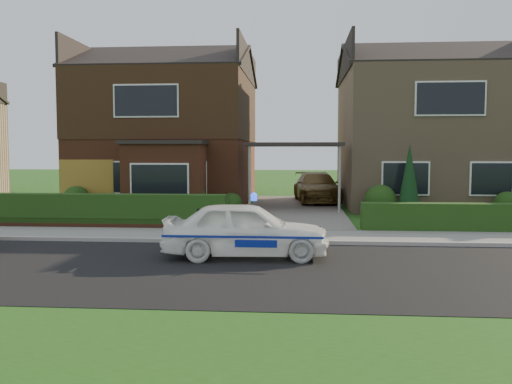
# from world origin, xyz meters

# --- Properties ---
(ground) EXTENTS (120.00, 120.00, 0.00)m
(ground) POSITION_xyz_m (0.00, 0.00, 0.00)
(ground) COLOR #1C4512
(ground) RESTS_ON ground
(road) EXTENTS (60.00, 6.00, 0.02)m
(road) POSITION_xyz_m (0.00, 0.00, 0.00)
(road) COLOR black
(road) RESTS_ON ground
(kerb) EXTENTS (60.00, 0.16, 0.12)m
(kerb) POSITION_xyz_m (0.00, 3.05, 0.06)
(kerb) COLOR #9E9993
(kerb) RESTS_ON ground
(sidewalk) EXTENTS (60.00, 2.00, 0.10)m
(sidewalk) POSITION_xyz_m (0.00, 4.10, 0.05)
(sidewalk) COLOR slate
(sidewalk) RESTS_ON ground
(grass_verge) EXTENTS (60.00, 4.00, 0.01)m
(grass_verge) POSITION_xyz_m (0.00, -5.00, 0.00)
(grass_verge) COLOR #1C4512
(grass_verge) RESTS_ON ground
(driveway) EXTENTS (3.80, 12.00, 0.12)m
(driveway) POSITION_xyz_m (0.00, 11.00, 0.06)
(driveway) COLOR #666059
(driveway) RESTS_ON ground
(house_left) EXTENTS (7.50, 9.53, 7.25)m
(house_left) POSITION_xyz_m (-5.78, 13.90, 3.81)
(house_left) COLOR brown
(house_left) RESTS_ON ground
(house_right) EXTENTS (7.50, 8.06, 7.25)m
(house_right) POSITION_xyz_m (5.80, 13.99, 3.66)
(house_right) COLOR #987B5D
(house_right) RESTS_ON ground
(carport_link) EXTENTS (3.80, 3.00, 2.77)m
(carport_link) POSITION_xyz_m (0.00, 10.95, 2.66)
(carport_link) COLOR black
(carport_link) RESTS_ON ground
(garage_door) EXTENTS (2.20, 0.10, 2.10)m
(garage_door) POSITION_xyz_m (-8.25, 9.96, 1.05)
(garage_door) COLOR brown
(garage_door) RESTS_ON ground
(dwarf_wall) EXTENTS (7.70, 0.25, 0.36)m
(dwarf_wall) POSITION_xyz_m (-5.80, 5.30, 0.18)
(dwarf_wall) COLOR brown
(dwarf_wall) RESTS_ON ground
(hedge_left) EXTENTS (7.50, 0.55, 0.90)m
(hedge_left) POSITION_xyz_m (-5.80, 5.45, 0.00)
(hedge_left) COLOR black
(hedge_left) RESTS_ON ground
(hedge_right) EXTENTS (7.50, 0.55, 0.80)m
(hedge_right) POSITION_xyz_m (5.80, 5.35, 0.00)
(hedge_right) COLOR black
(hedge_right) RESTS_ON ground
(shrub_left_far) EXTENTS (1.08, 1.08, 1.08)m
(shrub_left_far) POSITION_xyz_m (-8.50, 9.50, 0.54)
(shrub_left_far) COLOR black
(shrub_left_far) RESTS_ON ground
(shrub_left_mid) EXTENTS (1.32, 1.32, 1.32)m
(shrub_left_mid) POSITION_xyz_m (-4.00, 9.30, 0.66)
(shrub_left_mid) COLOR black
(shrub_left_mid) RESTS_ON ground
(shrub_left_near) EXTENTS (0.84, 0.84, 0.84)m
(shrub_left_near) POSITION_xyz_m (-2.40, 9.60, 0.42)
(shrub_left_near) COLOR black
(shrub_left_near) RESTS_ON ground
(shrub_right_near) EXTENTS (1.20, 1.20, 1.20)m
(shrub_right_near) POSITION_xyz_m (3.20, 9.40, 0.60)
(shrub_right_near) COLOR black
(shrub_right_near) RESTS_ON ground
(shrub_right_mid) EXTENTS (0.96, 0.96, 0.96)m
(shrub_right_mid) POSITION_xyz_m (7.80, 9.50, 0.48)
(shrub_right_mid) COLOR black
(shrub_right_mid) RESTS_ON ground
(conifer_a) EXTENTS (0.90, 0.90, 2.60)m
(conifer_a) POSITION_xyz_m (4.20, 9.20, 1.30)
(conifer_a) COLOR black
(conifer_a) RESTS_ON ground
(police_car) EXTENTS (3.46, 3.84, 1.45)m
(police_car) POSITION_xyz_m (-1.01, 1.20, 0.64)
(police_car) COLOR white
(police_car) RESTS_ON ground
(driveway_car) EXTENTS (2.31, 4.74, 1.33)m
(driveway_car) POSITION_xyz_m (1.00, 13.99, 0.78)
(driveway_car) COLOR brown
(driveway_car) RESTS_ON driveway
(potted_plant_a) EXTENTS (0.39, 0.28, 0.69)m
(potted_plant_a) POSITION_xyz_m (-6.51, 6.00, 0.35)
(potted_plant_a) COLOR gray
(potted_plant_a) RESTS_ON ground
(potted_plant_b) EXTENTS (0.59, 0.58, 0.84)m
(potted_plant_b) POSITION_xyz_m (-3.61, 7.66, 0.42)
(potted_plant_b) COLOR gray
(potted_plant_b) RESTS_ON ground
(potted_plant_c) EXTENTS (0.55, 0.55, 0.74)m
(potted_plant_c) POSITION_xyz_m (-4.49, 7.91, 0.37)
(potted_plant_c) COLOR gray
(potted_plant_c) RESTS_ON ground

